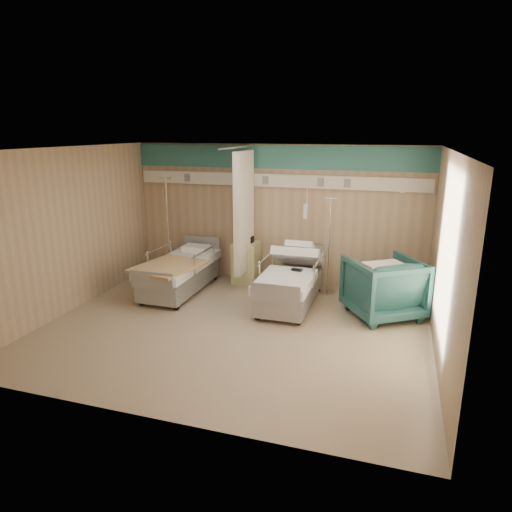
# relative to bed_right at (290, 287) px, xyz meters

# --- Properties ---
(ground) EXTENTS (6.00, 5.00, 0.00)m
(ground) POSITION_rel_bed_right_xyz_m (-0.60, -1.30, -0.32)
(ground) COLOR gray
(ground) RESTS_ON ground
(room_walls) EXTENTS (6.04, 5.04, 2.82)m
(room_walls) POSITION_rel_bed_right_xyz_m (-0.63, -1.05, 1.55)
(room_walls) COLOR tan
(room_walls) RESTS_ON ground
(bed_right) EXTENTS (1.00, 2.16, 0.63)m
(bed_right) POSITION_rel_bed_right_xyz_m (0.00, 0.00, 0.00)
(bed_right) COLOR silver
(bed_right) RESTS_ON ground
(bed_left) EXTENTS (1.00, 2.16, 0.63)m
(bed_left) POSITION_rel_bed_right_xyz_m (-2.20, 0.00, 0.00)
(bed_left) COLOR silver
(bed_left) RESTS_ON ground
(bedside_cabinet) EXTENTS (0.50, 0.48, 0.85)m
(bedside_cabinet) POSITION_rel_bed_right_xyz_m (-1.15, 0.90, 0.11)
(bedside_cabinet) COLOR #CAC77E
(bedside_cabinet) RESTS_ON ground
(visitor_armchair) EXTENTS (1.54, 1.54, 1.03)m
(visitor_armchair) POSITION_rel_bed_right_xyz_m (1.62, -0.09, 0.20)
(visitor_armchair) COLOR #1D4948
(visitor_armchair) RESTS_ON ground
(waffle_blanket) EXTENTS (0.85, 0.83, 0.07)m
(waffle_blanket) POSITION_rel_bed_right_xyz_m (1.65, -0.10, 0.75)
(waffle_blanket) COLOR white
(waffle_blanket) RESTS_ON visitor_armchair
(iv_stand_right) EXTENTS (0.33, 0.33, 1.86)m
(iv_stand_right) POSITION_rel_bed_right_xyz_m (0.55, 0.79, 0.07)
(iv_stand_right) COLOR silver
(iv_stand_right) RESTS_ON ground
(iv_stand_left) EXTENTS (0.38, 0.38, 2.14)m
(iv_stand_left) POSITION_rel_bed_right_xyz_m (-2.84, 0.78, 0.12)
(iv_stand_left) COLOR silver
(iv_stand_left) RESTS_ON ground
(call_remote) EXTENTS (0.20, 0.12, 0.04)m
(call_remote) POSITION_rel_bed_right_xyz_m (0.11, 0.02, 0.34)
(call_remote) COLOR black
(call_remote) RESTS_ON bed_right
(tan_blanket) EXTENTS (1.21, 1.41, 0.04)m
(tan_blanket) POSITION_rel_bed_right_xyz_m (-2.19, -0.46, 0.34)
(tan_blanket) COLOR tan
(tan_blanket) RESTS_ON bed_left
(toiletry_bag) EXTENTS (0.25, 0.18, 0.13)m
(toiletry_bag) POSITION_rel_bed_right_xyz_m (-1.13, 0.95, 0.60)
(toiletry_bag) COLOR black
(toiletry_bag) RESTS_ON bedside_cabinet
(white_cup) EXTENTS (0.12, 0.12, 0.14)m
(white_cup) POSITION_rel_bed_right_xyz_m (-1.28, 0.92, 0.60)
(white_cup) COLOR white
(white_cup) RESTS_ON bedside_cabinet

